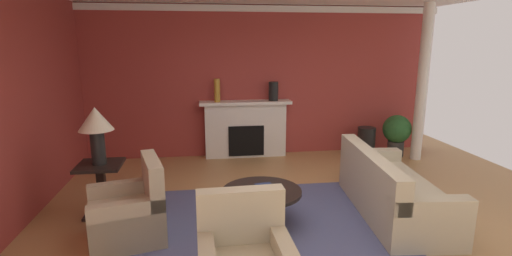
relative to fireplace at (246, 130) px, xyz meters
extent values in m
plane|color=tan|center=(0.29, -2.96, -0.54)|extent=(8.72, 8.72, 0.00)
cube|color=#9E3833|center=(0.29, 0.21, 0.94)|extent=(7.30, 0.12, 2.96)
cube|color=#9E3833|center=(-3.13, -2.66, 0.94)|extent=(0.12, 6.82, 2.96)
cube|color=white|center=(0.29, 0.13, 2.34)|extent=(7.30, 0.08, 0.12)
cube|color=#4C517A|center=(-0.14, -2.95, -0.53)|extent=(3.26, 2.48, 0.01)
cube|color=white|center=(0.00, 0.01, 0.00)|extent=(1.60, 0.25, 1.07)
cube|color=black|center=(0.00, -0.01, -0.19)|extent=(0.70, 0.26, 0.60)
cube|color=white|center=(0.00, -0.02, 0.56)|extent=(1.80, 0.35, 0.06)
cube|color=#BCB299|center=(1.65, -2.91, -0.31)|extent=(1.09, 2.17, 0.45)
cube|color=#BCB299|center=(1.31, -2.88, 0.11)|extent=(0.39, 2.11, 0.40)
cube|color=#BCB299|center=(1.57, -3.86, -0.23)|extent=(0.91, 0.28, 0.62)
cube|color=#BCB299|center=(1.74, -1.97, -0.23)|extent=(0.91, 0.28, 0.62)
cube|color=#C1B293|center=(-1.75, -3.13, -0.32)|extent=(0.97, 0.97, 0.44)
cube|color=#C1B293|center=(-1.44, -3.05, 0.16)|extent=(0.35, 0.81, 0.51)
cube|color=#C1B293|center=(-1.83, -2.81, -0.24)|extent=(0.81, 0.33, 0.60)
cube|color=#C1B293|center=(-1.67, -3.45, -0.24)|extent=(0.81, 0.33, 0.60)
cube|color=#C1B293|center=(-0.52, -4.14, 0.16)|extent=(0.80, 0.18, 0.51)
cylinder|color=black|center=(-0.14, -2.95, -0.11)|extent=(1.00, 1.00, 0.04)
cylinder|color=black|center=(-0.14, -2.95, -0.33)|extent=(0.12, 0.12, 0.41)
cylinder|color=black|center=(-0.14, -2.95, -0.52)|extent=(0.56, 0.56, 0.03)
cube|color=black|center=(-2.19, -2.37, 0.14)|extent=(0.56, 0.56, 0.04)
cube|color=black|center=(-2.19, -2.37, -0.21)|extent=(0.10, 0.10, 0.66)
cube|color=black|center=(-2.19, -2.37, -0.52)|extent=(0.45, 0.45, 0.04)
cylinder|color=black|center=(-2.19, -2.37, 0.39)|extent=(0.18, 0.18, 0.45)
cone|color=beige|center=(-2.19, -2.37, 0.76)|extent=(0.44, 0.44, 0.30)
cylinder|color=black|center=(2.42, -0.30, -0.24)|extent=(0.35, 0.35, 0.58)
cylinder|color=#B7892D|center=(-0.55, -0.05, 0.81)|extent=(0.11, 0.11, 0.44)
cylinder|color=black|center=(0.55, -0.05, 0.78)|extent=(0.19, 0.19, 0.37)
cube|color=navy|center=(-0.09, -2.88, -0.07)|extent=(0.23, 0.21, 0.03)
cylinder|color=#333333|center=(3.02, -0.38, -0.39)|extent=(0.32, 0.32, 0.30)
sphere|color=#28602D|center=(3.02, -0.38, 0.02)|extent=(0.56, 0.56, 0.56)
cylinder|color=white|center=(3.30, -0.66, 0.94)|extent=(0.20, 0.20, 2.96)
camera|label=1|loc=(-0.84, -7.36, 1.71)|focal=26.73mm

